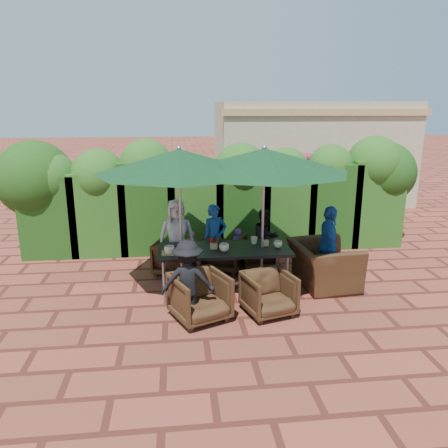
{
  "coord_description": "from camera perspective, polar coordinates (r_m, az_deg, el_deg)",
  "views": [
    {
      "loc": [
        -0.9,
        -6.97,
        3.05
      ],
      "look_at": [
        -0.08,
        0.4,
        1.05
      ],
      "focal_mm": 35.0,
      "sensor_mm": 36.0,
      "label": 1
    }
  ],
  "objects": [
    {
      "name": "umbrella_left",
      "position": [
        7.01,
        -5.89,
        8.14
      ],
      "size": [
        2.69,
        2.69,
        2.46
      ],
      "color": "gray",
      "rests_on": "ground"
    },
    {
      "name": "number_block_left",
      "position": [
        7.29,
        -1.36,
        -2.91
      ],
      "size": [
        0.12,
        0.06,
        0.1
      ],
      "primitive_type": "cube",
      "color": "tan",
      "rests_on": "dining_table"
    },
    {
      "name": "serving_tray",
      "position": [
        7.14,
        -6.75,
        -3.76
      ],
      "size": [
        0.35,
        0.25,
        0.02
      ],
      "primitive_type": "cube",
      "color": "#AE7F54",
      "rests_on": "dining_table"
    },
    {
      "name": "ground",
      "position": [
        7.66,
        0.91,
        -8.4
      ],
      "size": [
        80.0,
        80.0,
        0.0
      ],
      "primitive_type": "plane",
      "color": "brown",
      "rests_on": "ground"
    },
    {
      "name": "ketchup_bottle",
      "position": [
        7.35,
        -1.64,
        -2.49
      ],
      "size": [
        0.04,
        0.04,
        0.17
      ],
      "primitive_type": "cylinder",
      "color": "#B20C0A",
      "rests_on": "dining_table"
    },
    {
      "name": "cup_b",
      "position": [
        7.38,
        -5.32,
        -2.63
      ],
      "size": [
        0.14,
        0.14,
        0.13
      ],
      "primitive_type": "imported",
      "color": "beige",
      "rests_on": "dining_table"
    },
    {
      "name": "cup_d",
      "position": [
        7.58,
        3.95,
        -2.15
      ],
      "size": [
        0.13,
        0.13,
        0.12
      ],
      "primitive_type": "imported",
      "color": "beige",
      "rests_on": "dining_table"
    },
    {
      "name": "pedestrian_c",
      "position": [
        12.06,
        13.19,
        4.18
      ],
      "size": [
        1.2,
        0.87,
        1.71
      ],
      "primitive_type": "imported",
      "rotation": [
        0.0,
        0.0,
        2.76
      ],
      "color": "gray",
      "rests_on": "ground"
    },
    {
      "name": "umbrella_right",
      "position": [
        7.12,
        5.27,
        8.26
      ],
      "size": [
        2.81,
        2.81,
        2.46
      ],
      "color": "gray",
      "rests_on": "ground"
    },
    {
      "name": "cup_c",
      "position": [
        7.18,
        0.02,
        -3.08
      ],
      "size": [
        0.16,
        0.16,
        0.13
      ],
      "primitive_type": "imported",
      "color": "beige",
      "rests_on": "dining_table"
    },
    {
      "name": "cup_e",
      "position": [
        7.43,
        7.06,
        -2.62
      ],
      "size": [
        0.15,
        0.15,
        0.12
      ],
      "primitive_type": "imported",
      "color": "beige",
      "rests_on": "dining_table"
    },
    {
      "name": "child_right",
      "position": [
        8.46,
        1.91,
        -3.22
      ],
      "size": [
        0.33,
        0.29,
        0.79
      ],
      "primitive_type": "imported",
      "rotation": [
        0.0,
        0.0,
        -0.21
      ],
      "color": "#7A4699",
      "rests_on": "ground"
    },
    {
      "name": "adult_far_left",
      "position": [
        8.24,
        -6.19,
        -1.59
      ],
      "size": [
        0.73,
        0.47,
        1.4
      ],
      "primitive_type": "imported",
      "rotation": [
        0.0,
        0.0,
        0.09
      ],
      "color": "silver",
      "rests_on": "ground"
    },
    {
      "name": "dining_table",
      "position": [
        7.37,
        -0.0,
        -3.75
      ],
      "size": [
        2.21,
        0.9,
        0.75
      ],
      "color": "black",
      "rests_on": "ground"
    },
    {
      "name": "number_block_right",
      "position": [
        7.49,
        5.38,
        -2.49
      ],
      "size": [
        0.12,
        0.06,
        0.1
      ],
      "primitive_type": "cube",
      "color": "tan",
      "rests_on": "dining_table"
    },
    {
      "name": "adult_far_mid",
      "position": [
        8.3,
        -1.19,
        -1.8
      ],
      "size": [
        0.55,
        0.49,
        1.29
      ],
      "primitive_type": "imported",
      "rotation": [
        0.0,
        0.0,
        0.27
      ],
      "color": "#1C4E9B",
      "rests_on": "ground"
    },
    {
      "name": "child_left",
      "position": [
        8.49,
        -4.22,
        -3.39
      ],
      "size": [
        0.33,
        0.3,
        0.74
      ],
      "primitive_type": "imported",
      "rotation": [
        0.0,
        0.0,
        -0.37
      ],
      "color": "#ED5390",
      "rests_on": "ground"
    },
    {
      "name": "cup_a",
      "position": [
        7.11,
        -7.13,
        -3.36
      ],
      "size": [
        0.17,
        0.17,
        0.13
      ],
      "primitive_type": "imported",
      "color": "beige",
      "rests_on": "dining_table"
    },
    {
      "name": "adult_end_right",
      "position": [
        7.84,
        13.48,
        -2.76
      ],
      "size": [
        0.52,
        0.87,
        1.41
      ],
      "primitive_type": "imported",
      "rotation": [
        0.0,
        0.0,
        1.44
      ],
      "color": "#1C4E9B",
      "rests_on": "ground"
    },
    {
      "name": "hedge_wall",
      "position": [
        9.48,
        -1.66,
        4.52
      ],
      "size": [
        9.1,
        1.6,
        2.44
      ],
      "color": "black",
      "rests_on": "ground"
    },
    {
      "name": "chair_near_left",
      "position": [
        6.49,
        -3.16,
        -9.2
      ],
      "size": [
        0.97,
        0.95,
        0.77
      ],
      "primitive_type": "imported",
      "rotation": [
        0.0,
        0.0,
        0.42
      ],
      "color": "black",
      "rests_on": "ground"
    },
    {
      "name": "adult_near_left",
      "position": [
        6.39,
        -4.7,
        -7.44
      ],
      "size": [
        0.82,
        0.44,
        1.22
      ],
      "primitive_type": "imported",
      "rotation": [
        0.0,
        0.0,
        3.03
      ],
      "color": "black",
      "rests_on": "ground"
    },
    {
      "name": "chair_far_left",
      "position": [
        8.29,
        -6.64,
        -4.09
      ],
      "size": [
        0.83,
        0.8,
        0.69
      ],
      "primitive_type": "imported",
      "rotation": [
        0.0,
        0.0,
        2.82
      ],
      "color": "black",
      "rests_on": "ground"
    },
    {
      "name": "sauce_bottle",
      "position": [
        7.37,
        -0.86,
        -2.43
      ],
      "size": [
        0.04,
        0.04,
        0.17
      ],
      "primitive_type": "cylinder",
      "color": "#4C230C",
      "rests_on": "dining_table"
    },
    {
      "name": "chair_far_mid",
      "position": [
        8.42,
        -0.02,
        -3.45
      ],
      "size": [
        0.95,
        0.92,
        0.75
      ],
      "primitive_type": "imported",
      "rotation": [
        0.0,
        0.0,
        2.72
      ],
      "color": "black",
      "rests_on": "ground"
    },
    {
      "name": "pedestrian_b",
      "position": [
        12.2,
        10.25,
        4.85
      ],
      "size": [
        1.05,
        0.93,
        1.87
      ],
      "primitive_type": "imported",
      "rotation": [
        0.0,
        0.0,
        3.67
      ],
      "color": "#ED5390",
      "rests_on": "ground"
    },
    {
      "name": "chair_near_right",
      "position": [
        6.68,
        5.88,
        -8.81
      ],
      "size": [
        0.84,
        0.81,
        0.71
      ],
      "primitive_type": "imported",
      "rotation": [
        0.0,
        0.0,
        0.28
      ],
      "color": "black",
      "rests_on": "ground"
    },
    {
      "name": "chair_end_right",
      "position": [
        7.81,
        12.94,
        -4.33
      ],
      "size": [
        0.86,
        1.23,
        1.02
      ],
      "primitive_type": "imported",
      "rotation": [
        0.0,
        0.0,
        1.66
      ],
      "color": "black",
      "rests_on": "ground"
    },
    {
      "name": "adult_far_right",
      "position": [
        8.4,
        5.43,
        -2.01
      ],
      "size": [
        0.66,
        0.55,
        1.19
      ],
      "primitive_type": "imported",
      "rotation": [
        0.0,
        0.0,
        0.41
      ],
      "color": "black",
      "rests_on": "ground"
    },
    {
      "name": "building",
      "position": [
        14.71,
        11.2,
        9.17
      ],
      "size": [
        6.2,
        3.08,
        3.2
      ],
      "color": "#BBAE8B",
      "rests_on": "ground"
    },
    {
      "name": "pedestrian_a",
      "position": [
        11.64,
        6.05,
        3.73
      ],
      "size": [
        1.46,
        0.54,
        1.56
      ],
      "primitive_type": "imported",
      "rotation": [
        0.0,
        0.0,
        3.15
      ],
      "color": "green",
      "rests_on": "ground"
    },
    {
      "name": "chair_far_right",
      "position": [
        8.57,
        4.32,
        -3.36
      ],
      "size": [
        0.74,
        0.7,
        0.69
      ],
      "primitive_type": "imported",
      "rotation": [
        0.0,
        0.0,
        3.25
      ],
      "color": "black",
      "rests_on": "ground"
    }
  ]
}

